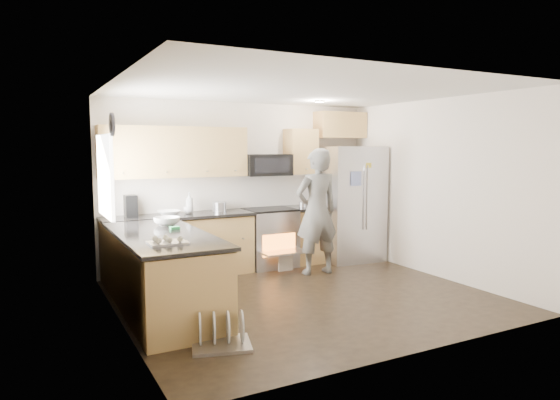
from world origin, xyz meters
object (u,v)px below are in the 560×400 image
stove_range (270,224)px  dish_rack (221,337)px  refrigerator (352,204)px  person (317,212)px

stove_range → dish_rack: bearing=-124.7°
dish_rack → refrigerator: bearing=36.8°
stove_range → person: (0.41, -0.75, 0.27)m
refrigerator → person: size_ratio=1.01×
refrigerator → dish_rack: bearing=-137.5°
stove_range → refrigerator: refrigerator is taller
refrigerator → person: 1.13m
stove_range → refrigerator: size_ratio=0.94×
refrigerator → dish_rack: (-3.29, -2.46, -0.86)m
refrigerator → dish_rack: size_ratio=2.91×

